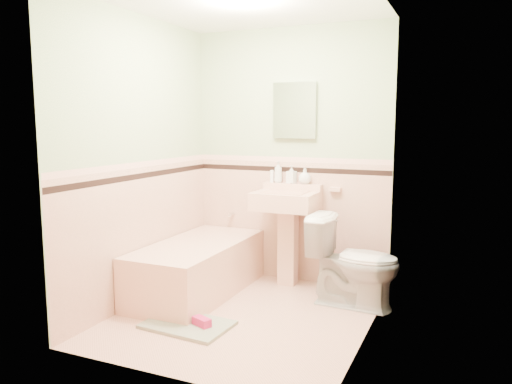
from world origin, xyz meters
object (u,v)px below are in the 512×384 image
at_px(soap_bottle_left, 278,172).
at_px(shoe, 202,322).
at_px(medicine_cabinet, 295,110).
at_px(bucket, 337,279).
at_px(soap_bottle_mid, 291,174).
at_px(toilet, 354,262).
at_px(soap_bottle_right, 305,176).
at_px(bathtub, 198,270).
at_px(sink, 286,239).

distance_m(soap_bottle_left, shoe, 1.75).
bearing_deg(medicine_cabinet, bucket, -15.79).
relative_size(soap_bottle_mid, shoe, 1.11).
bearing_deg(soap_bottle_mid, toilet, -31.27).
bearing_deg(bucket, soap_bottle_right, 163.49).
height_order(soap_bottle_mid, toilet, soap_bottle_mid).
bearing_deg(soap_bottle_left, toilet, -27.03).
bearing_deg(bathtub, sink, 37.93).
xyz_separation_m(toilet, shoe, (-0.96, -0.96, -0.34)).
height_order(soap_bottle_mid, soap_bottle_right, soap_bottle_mid).
xyz_separation_m(soap_bottle_right, bucket, (0.37, -0.11, -0.96)).
height_order(sink, medicine_cabinet, medicine_cabinet).
bearing_deg(bucket, sink, -171.88).
relative_size(toilet, bucket, 3.62).
bearing_deg(sink, soap_bottle_right, 55.47).
xyz_separation_m(bucket, shoe, (-0.73, -1.30, -0.05)).
height_order(bathtub, soap_bottle_right, soap_bottle_right).
distance_m(bathtub, shoe, 0.85).
height_order(medicine_cabinet, soap_bottle_mid, medicine_cabinet).
bearing_deg(shoe, bucket, 82.27).
height_order(bathtub, bucket, bathtub).
height_order(sink, bucket, sink).
bearing_deg(sink, soap_bottle_mid, 94.49).
height_order(soap_bottle_mid, bucket, soap_bottle_mid).
bearing_deg(soap_bottle_right, medicine_cabinet, 166.38).
distance_m(medicine_cabinet, soap_bottle_mid, 0.62).
bearing_deg(bucket, soap_bottle_mid, 167.82).
distance_m(soap_bottle_mid, soap_bottle_right, 0.14).
bearing_deg(shoe, sink, 100.69).
xyz_separation_m(sink, shoe, (-0.24, -1.23, -0.41)).
height_order(toilet, shoe, toilet).
bearing_deg(soap_bottle_left, medicine_cabinet, 10.98).
bearing_deg(soap_bottle_left, soap_bottle_right, 0.00).
relative_size(toilet, shoe, 5.00).
xyz_separation_m(medicine_cabinet, toilet, (0.72, -0.48, -1.31)).
distance_m(soap_bottle_right, bucket, 1.03).
relative_size(sink, soap_bottle_mid, 5.29).
relative_size(soap_bottle_left, toilet, 0.27).
relative_size(bathtub, bucket, 6.90).
relative_size(bathtub, soap_bottle_left, 7.14).
bearing_deg(toilet, sink, 72.51).
distance_m(sink, shoe, 1.32).
distance_m(soap_bottle_left, soap_bottle_right, 0.28).
bearing_deg(soap_bottle_right, bathtub, -138.55).
distance_m(sink, medicine_cabinet, 1.25).
bearing_deg(soap_bottle_left, soap_bottle_mid, 0.00).
relative_size(soap_bottle_mid, soap_bottle_right, 1.14).
height_order(bathtub, medicine_cabinet, medicine_cabinet).
distance_m(bathtub, bucket, 1.32).
bearing_deg(soap_bottle_mid, soap_bottle_left, 180.00).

